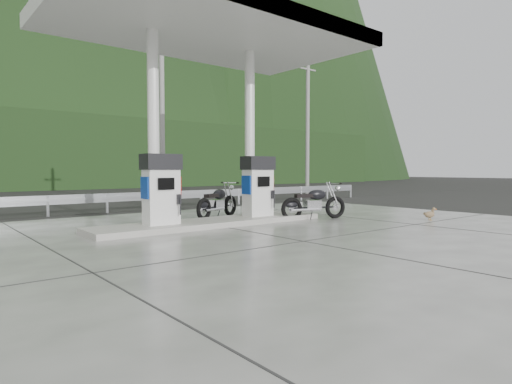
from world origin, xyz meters
TOP-DOWN VIEW (x-y plane):
  - ground at (0.00, 0.00)m, footprint 160.00×160.00m
  - forecourt_apron at (0.00, 0.00)m, footprint 18.00×14.00m
  - pump_island at (0.00, 2.50)m, footprint 7.00×1.40m
  - gas_pump_left at (-1.60, 2.50)m, footprint 0.95×0.55m
  - gas_pump_right at (1.60, 2.50)m, footprint 0.95×0.55m
  - canopy_column_left at (-1.60, 2.90)m, footprint 0.30×0.30m
  - canopy_column_right at (1.60, 2.90)m, footprint 0.30×0.30m
  - canopy_roof at (0.00, 2.50)m, footprint 8.50×5.00m
  - guardrail at (0.00, 8.00)m, footprint 26.00×0.16m
  - road at (0.00, 11.50)m, footprint 60.00×7.00m
  - utility_pole_b at (2.00, 9.50)m, footprint 0.22×0.22m
  - utility_pole_c at (11.00, 9.50)m, footprint 0.22×0.22m
  - tree_band at (0.00, 30.00)m, footprint 80.00×6.00m
  - motorcycle_left at (1.08, 3.91)m, footprint 2.19×1.43m
  - motorcycle_right at (3.23, 1.72)m, footprint 2.21×1.26m
  - duck at (5.81, -0.71)m, footprint 0.48×0.23m

SIDE VIEW (x-z plane):
  - ground at x=0.00m, z-range 0.00..0.00m
  - road at x=0.00m, z-range 0.00..0.01m
  - forecourt_apron at x=0.00m, z-range 0.00..0.02m
  - pump_island at x=0.00m, z-range 0.02..0.17m
  - duck at x=5.81m, z-range 0.02..0.35m
  - motorcycle_left at x=1.08m, z-range 0.02..1.01m
  - motorcycle_right at x=3.23m, z-range 0.02..1.02m
  - guardrail at x=0.00m, z-range 0.00..1.42m
  - gas_pump_left at x=-1.60m, z-range 0.17..1.97m
  - gas_pump_right at x=1.60m, z-range 0.17..1.97m
  - canopy_column_left at x=-1.60m, z-range 0.17..5.17m
  - canopy_column_right at x=1.60m, z-range 0.17..5.17m
  - tree_band at x=0.00m, z-range 0.00..6.00m
  - utility_pole_b at x=2.00m, z-range 0.00..8.00m
  - utility_pole_c at x=11.00m, z-range 0.00..8.00m
  - canopy_roof at x=0.00m, z-range 5.17..5.57m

